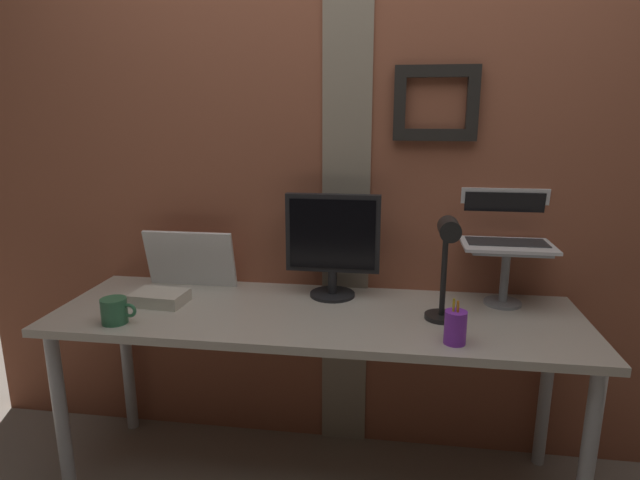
{
  "coord_description": "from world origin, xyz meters",
  "views": [
    {
      "loc": [
        0.17,
        -1.74,
        1.45
      ],
      "look_at": [
        -0.11,
        0.17,
        0.97
      ],
      "focal_mm": 29.55,
      "sensor_mm": 36.0,
      "label": 1
    }
  ],
  "objects_px": {
    "desk_lamp": "(446,259)",
    "coffee_mug": "(115,311)",
    "pen_cup": "(455,327)",
    "laptop": "(505,230)",
    "whiteboard_panel": "(190,259)",
    "monitor": "(333,239)"
  },
  "relations": [
    {
      "from": "pen_cup",
      "to": "coffee_mug",
      "type": "distance_m",
      "value": 1.16
    },
    {
      "from": "laptop",
      "to": "coffee_mug",
      "type": "xyz_separation_m",
      "value": [
        -1.38,
        -0.45,
        -0.24
      ]
    },
    {
      "from": "laptop",
      "to": "whiteboard_panel",
      "type": "relative_size",
      "value": 0.88
    },
    {
      "from": "whiteboard_panel",
      "to": "pen_cup",
      "type": "xyz_separation_m",
      "value": [
        1.04,
        -0.41,
        -0.06
      ]
    },
    {
      "from": "whiteboard_panel",
      "to": "laptop",
      "type": "bearing_deg",
      "value": 1.38
    },
    {
      "from": "monitor",
      "to": "pen_cup",
      "type": "bearing_deg",
      "value": -41.12
    },
    {
      "from": "monitor",
      "to": "coffee_mug",
      "type": "height_order",
      "value": "monitor"
    },
    {
      "from": "monitor",
      "to": "whiteboard_panel",
      "type": "bearing_deg",
      "value": 177.15
    },
    {
      "from": "coffee_mug",
      "to": "monitor",
      "type": "bearing_deg",
      "value": 28.13
    },
    {
      "from": "desk_lamp",
      "to": "coffee_mug",
      "type": "xyz_separation_m",
      "value": [
        -1.13,
        -0.15,
        -0.19
      ]
    },
    {
      "from": "desk_lamp",
      "to": "coffee_mug",
      "type": "relative_size",
      "value": 3.02
    },
    {
      "from": "monitor",
      "to": "desk_lamp",
      "type": "height_order",
      "value": "monitor"
    },
    {
      "from": "monitor",
      "to": "laptop",
      "type": "bearing_deg",
      "value": 5.25
    },
    {
      "from": "desk_lamp",
      "to": "coffee_mug",
      "type": "distance_m",
      "value": 1.16
    },
    {
      "from": "laptop",
      "to": "pen_cup",
      "type": "bearing_deg",
      "value": -116.2
    },
    {
      "from": "monitor",
      "to": "desk_lamp",
      "type": "relative_size",
      "value": 1.07
    },
    {
      "from": "whiteboard_panel",
      "to": "desk_lamp",
      "type": "bearing_deg",
      "value": -14.57
    },
    {
      "from": "monitor",
      "to": "coffee_mug",
      "type": "distance_m",
      "value": 0.84
    },
    {
      "from": "monitor",
      "to": "desk_lamp",
      "type": "bearing_deg",
      "value": -29.5
    },
    {
      "from": "pen_cup",
      "to": "desk_lamp",
      "type": "bearing_deg",
      "value": 99.67
    },
    {
      "from": "whiteboard_panel",
      "to": "desk_lamp",
      "type": "height_order",
      "value": "desk_lamp"
    },
    {
      "from": "laptop",
      "to": "desk_lamp",
      "type": "distance_m",
      "value": 0.39
    }
  ]
}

